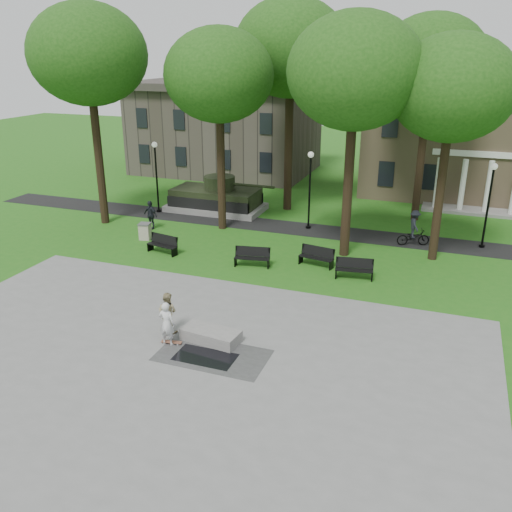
{
  "coord_description": "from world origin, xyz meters",
  "views": [
    {
      "loc": [
        8.47,
        -18.75,
        10.32
      ],
      "look_at": [
        0.4,
        3.21,
        1.4
      ],
      "focal_mm": 38.0,
      "sensor_mm": 36.0,
      "label": 1
    }
  ],
  "objects": [
    {
      "name": "ground",
      "position": [
        0.0,
        0.0,
        0.0
      ],
      "size": [
        120.0,
        120.0,
        0.0
      ],
      "primitive_type": "plane",
      "color": "#205E16",
      "rests_on": "ground"
    },
    {
      "name": "plaza",
      "position": [
        0.0,
        -5.0,
        0.01
      ],
      "size": [
        22.0,
        16.0,
        0.02
      ],
      "primitive_type": "cube",
      "color": "gray",
      "rests_on": "ground"
    },
    {
      "name": "footpath",
      "position": [
        0.0,
        12.0,
        0.01
      ],
      "size": [
        44.0,
        2.6,
        0.01
      ],
      "primitive_type": "cube",
      "color": "black",
      "rests_on": "ground"
    },
    {
      "name": "building_right",
      "position": [
        10.0,
        26.0,
        4.34
      ],
      "size": [
        17.0,
        12.0,
        8.6
      ],
      "color": "#9E8460",
      "rests_on": "ground"
    },
    {
      "name": "building_left",
      "position": [
        -11.0,
        26.5,
        3.6
      ],
      "size": [
        15.0,
        10.0,
        7.2
      ],
      "primitive_type": "cube",
      "color": "#4C443D",
      "rests_on": "ground"
    },
    {
      "name": "tree_0",
      "position": [
        -12.0,
        9.0,
        10.03
      ],
      "size": [
        6.8,
        6.8,
        12.97
      ],
      "color": "black",
      "rests_on": "ground"
    },
    {
      "name": "tree_1",
      "position": [
        -4.5,
        10.5,
        8.95
      ],
      "size": [
        6.2,
        6.2,
        11.63
      ],
      "color": "black",
      "rests_on": "ground"
    },
    {
      "name": "tree_2",
      "position": [
        3.5,
        8.5,
        9.32
      ],
      "size": [
        6.6,
        6.6,
        12.16
      ],
      "color": "black",
      "rests_on": "ground"
    },
    {
      "name": "tree_3",
      "position": [
        8.0,
        9.5,
        8.6
      ],
      "size": [
        6.0,
        6.0,
        11.19
      ],
      "color": "black",
      "rests_on": "ground"
    },
    {
      "name": "tree_4",
      "position": [
        -2.0,
        16.0,
        10.39
      ],
      "size": [
        7.2,
        7.2,
        13.5
      ],
      "color": "black",
      "rests_on": "ground"
    },
    {
      "name": "tree_5",
      "position": [
        6.5,
        16.5,
        9.67
      ],
      "size": [
        6.4,
        6.4,
        12.44
      ],
      "color": "black",
      "rests_on": "ground"
    },
    {
      "name": "lamp_left",
      "position": [
        -10.0,
        12.3,
        2.79
      ],
      "size": [
        0.36,
        0.36,
        4.73
      ],
      "color": "black",
      "rests_on": "ground"
    },
    {
      "name": "lamp_mid",
      "position": [
        0.5,
        12.3,
        2.79
      ],
      "size": [
        0.36,
        0.36,
        4.73
      ],
      "color": "black",
      "rests_on": "ground"
    },
    {
      "name": "lamp_right",
      "position": [
        10.5,
        12.3,
        2.79
      ],
      "size": [
        0.36,
        0.36,
        4.73
      ],
      "color": "black",
      "rests_on": "ground"
    },
    {
      "name": "tank_monument",
      "position": [
        -6.46,
        14.0,
        0.86
      ],
      "size": [
        7.45,
        3.4,
        2.4
      ],
      "color": "gray",
      "rests_on": "ground"
    },
    {
      "name": "puddle",
      "position": [
        0.95,
        -3.58,
        0.02
      ],
      "size": [
        2.2,
        1.2,
        0.0
      ],
      "primitive_type": "cube",
      "color": "black",
      "rests_on": "plaza"
    },
    {
      "name": "concrete_block",
      "position": [
        0.65,
        -2.42,
        0.24
      ],
      "size": [
        2.3,
        1.25,
        0.45
      ],
      "primitive_type": "cube",
      "rotation": [
        0.0,
        0.0,
        -0.11
      ],
      "color": "gray",
      "rests_on": "plaza"
    },
    {
      "name": "skateboard",
      "position": [
        -0.65,
        -3.13,
        0.06
      ],
      "size": [
        0.8,
        0.33,
        0.07
      ],
      "primitive_type": "cube",
      "rotation": [
        0.0,
        0.0,
        0.17
      ],
      "color": "brown",
      "rests_on": "plaza"
    },
    {
      "name": "skateboarder",
      "position": [
        -0.75,
        -3.22,
        0.88
      ],
      "size": [
        0.64,
        0.43,
        1.72
      ],
      "primitive_type": "imported",
      "rotation": [
        0.0,
        0.0,
        3.12
      ],
      "color": "silver",
      "rests_on": "plaza"
    },
    {
      "name": "friend_watching",
      "position": [
        -1.22,
        -2.33,
        0.84
      ],
      "size": [
        0.82,
        0.66,
        1.64
      ],
      "primitive_type": "imported",
      "rotation": [
        0.0,
        0.0,
        3.1
      ],
      "color": "#988A62",
      "rests_on": "plaza"
    },
    {
      "name": "pedestrian_walker",
      "position": [
        -8.57,
        8.88,
        0.88
      ],
      "size": [
        1.11,
        0.69,
        1.77
      ],
      "primitive_type": "imported",
      "rotation": [
        0.0,
        0.0,
        -0.27
      ],
      "color": "black",
      "rests_on": "ground"
    },
    {
      "name": "cyclist",
      "position": [
        6.84,
        11.32,
        0.83
      ],
      "size": [
        1.92,
        1.21,
        2.03
      ],
      "rotation": [
        0.0,
        0.0,
        1.91
      ],
      "color": "black",
      "rests_on": "ground"
    },
    {
      "name": "park_bench_0",
      "position": [
        -5.78,
        5.38,
        0.52
      ],
      "size": [
        1.85,
        0.87,
        1.0
      ],
      "rotation": [
        0.0,
        0.0,
        -0.2
      ],
      "color": "black",
      "rests_on": "ground"
    },
    {
      "name": "park_bench_1",
      "position": [
        -0.54,
        5.25,
        0.52
      ],
      "size": [
        1.85,
        0.83,
        1.0
      ],
      "rotation": [
        0.0,
        0.0,
        0.18
      ],
      "color": "black",
      "rests_on": "ground"
    },
    {
      "name": "park_bench_2",
      "position": [
        2.49,
        6.44,
        0.52
      ],
      "size": [
        1.85,
        0.83,
        1.0
      ],
      "rotation": [
        0.0,
        0.0,
        -0.18
      ],
      "color": "black",
      "rests_on": "ground"
    },
    {
      "name": "park_bench_3",
      "position": [
        4.61,
        5.47,
        0.52
      ],
      "size": [
        1.85,
        0.79,
        1.0
      ],
      "rotation": [
        0.0,
        0.0,
        0.15
      ],
      "color": "black",
      "rests_on": "ground"
    },
    {
      "name": "trash_bin",
      "position": [
        -7.87,
        7.04,
        0.49
      ],
      "size": [
        0.77,
        0.77,
        0.96
      ],
      "rotation": [
        0.0,
        0.0,
        0.19
      ],
      "color": "#BCAF9B",
      "rests_on": "ground"
    }
  ]
}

